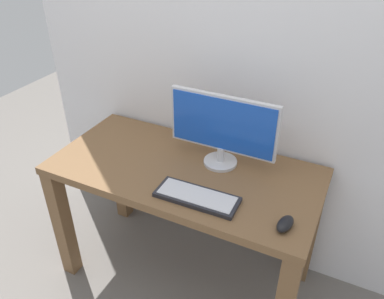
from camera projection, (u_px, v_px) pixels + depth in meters
The scene contains 5 objects.
ground_plane at pixel (186, 271), 2.29m from camera, with size 6.00×6.00×0.00m, color slate.
desk at pixel (184, 191), 1.96m from camera, with size 1.33×0.64×0.76m.
monitor at pixel (223, 128), 1.82m from camera, with size 0.54×0.17×0.36m.
keyboard_primary at pixel (197, 197), 1.68m from camera, with size 0.37×0.15×0.02m.
mouse at pixel (285, 224), 1.53m from camera, with size 0.06×0.11×0.04m, color black.
Camera 1 is at (0.71, -1.36, 1.85)m, focal length 35.92 mm.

